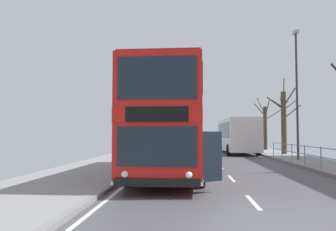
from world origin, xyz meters
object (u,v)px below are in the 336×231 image
street_lamp_far_side (297,85)px  bare_tree_far_02 (284,121)px  double_decker_bus_main (172,124)px  bare_tree_far_00 (265,126)px  background_bus_far_lane (237,135)px

street_lamp_far_side → bare_tree_far_02: 7.06m
double_decker_bus_main → bare_tree_far_00: 23.60m
bare_tree_far_00 → double_decker_bus_main: bearing=-111.9°
bare_tree_far_02 → background_bus_far_lane: bearing=138.3°
double_decker_bus_main → street_lamp_far_side: bearing=44.5°
street_lamp_far_side → bare_tree_far_00: street_lamp_far_side is taller
double_decker_bus_main → bare_tree_far_00: size_ratio=2.03×
street_lamp_far_side → bare_tree_far_00: size_ratio=1.55×
bare_tree_far_00 → background_bus_far_lane: bearing=-129.0°
double_decker_bus_main → background_bus_far_lane: double_decker_bus_main is taller
background_bus_far_lane → street_lamp_far_side: 10.67m
bare_tree_far_00 → street_lamp_far_side: bearing=-94.0°
background_bus_far_lane → double_decker_bus_main: bearing=-106.6°
street_lamp_far_side → bare_tree_far_02: size_ratio=1.36×
bare_tree_far_00 → bare_tree_far_02: 7.58m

